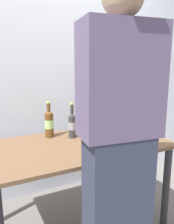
% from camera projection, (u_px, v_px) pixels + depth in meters
% --- Properties ---
extents(ground_plane, '(8.00, 8.00, 0.00)m').
position_uv_depth(ground_plane, '(79.00, 224.00, 1.94)').
color(ground_plane, slate).
rests_on(ground_plane, ground).
extents(desk, '(1.44, 0.80, 0.75)m').
position_uv_depth(desk, '(78.00, 155.00, 1.81)').
color(desk, brown).
rests_on(desk, ground).
extents(laptop, '(0.37, 0.37, 0.21)m').
position_uv_depth(laptop, '(117.00, 126.00, 2.11)').
color(laptop, '#383D4C').
rests_on(laptop, desk).
extents(beer_bottle_dark, '(0.08, 0.08, 0.31)m').
position_uv_depth(beer_bottle_dark, '(49.00, 123.00, 1.92)').
color(beer_bottle_dark, brown).
rests_on(beer_bottle_dark, desk).
extents(beer_bottle_brown, '(0.07, 0.07, 0.31)m').
position_uv_depth(beer_bottle_brown, '(72.00, 125.00, 1.91)').
color(beer_bottle_brown, '#333333').
rests_on(beer_bottle_brown, desk).
extents(person_figure, '(0.45, 0.33, 1.83)m').
position_uv_depth(person_figure, '(118.00, 147.00, 1.20)').
color(person_figure, '#2D3347').
rests_on(person_figure, ground).
extents(back_wall, '(6.00, 0.10, 2.60)m').
position_uv_depth(back_wall, '(50.00, 73.00, 2.29)').
color(back_wall, silver).
rests_on(back_wall, ground).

